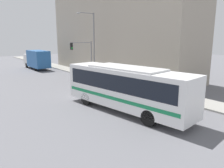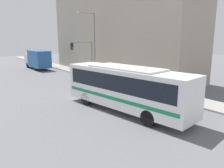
{
  "view_description": "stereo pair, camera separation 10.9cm",
  "coord_description": "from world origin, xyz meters",
  "px_view_note": "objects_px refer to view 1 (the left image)",
  "views": [
    {
      "loc": [
        -10.82,
        -11.89,
        5.39
      ],
      "look_at": [
        0.46,
        2.96,
        1.45
      ],
      "focal_mm": 35.0,
      "sensor_mm": 36.0,
      "label": 1
    },
    {
      "loc": [
        -10.73,
        -11.96,
        5.39
      ],
      "look_at": [
        0.46,
        2.96,
        1.45
      ],
      "focal_mm": 35.0,
      "sensor_mm": 36.0,
      "label": 2
    }
  ],
  "objects_px": {
    "parking_meter": "(106,73)",
    "pedestrian_near_corner": "(115,74)",
    "city_bus": "(126,86)",
    "fire_hydrant": "(149,87)",
    "traffic_light_pole": "(84,53)",
    "delivery_truck": "(37,59)",
    "street_lamp": "(92,40)"
  },
  "relations": [
    {
      "from": "delivery_truck",
      "to": "traffic_light_pole",
      "type": "relative_size",
      "value": 1.62
    },
    {
      "from": "city_bus",
      "to": "traffic_light_pole",
      "type": "distance_m",
      "value": 14.84
    },
    {
      "from": "traffic_light_pole",
      "to": "pedestrian_near_corner",
      "type": "height_order",
      "value": "traffic_light_pole"
    },
    {
      "from": "fire_hydrant",
      "to": "traffic_light_pole",
      "type": "height_order",
      "value": "traffic_light_pole"
    },
    {
      "from": "traffic_light_pole",
      "to": "parking_meter",
      "type": "xyz_separation_m",
      "value": [
        1.03,
        -3.57,
        -2.43
      ]
    },
    {
      "from": "traffic_light_pole",
      "to": "street_lamp",
      "type": "xyz_separation_m",
      "value": [
        0.98,
        -0.58,
        1.63
      ]
    },
    {
      "from": "city_bus",
      "to": "fire_hydrant",
      "type": "xyz_separation_m",
      "value": [
        5.64,
        2.98,
        -1.43
      ]
    },
    {
      "from": "city_bus",
      "to": "fire_hydrant",
      "type": "bearing_deg",
      "value": 20.15
    },
    {
      "from": "city_bus",
      "to": "street_lamp",
      "type": "xyz_separation_m",
      "value": [
        5.59,
        13.45,
        3.16
      ]
    },
    {
      "from": "parking_meter",
      "to": "street_lamp",
      "type": "xyz_separation_m",
      "value": [
        -0.05,
        2.99,
        4.06
      ]
    },
    {
      "from": "fire_hydrant",
      "to": "street_lamp",
      "type": "relative_size",
      "value": 0.09
    },
    {
      "from": "fire_hydrant",
      "to": "parking_meter",
      "type": "bearing_deg",
      "value": 90.0
    },
    {
      "from": "city_bus",
      "to": "parking_meter",
      "type": "relative_size",
      "value": 8.19
    },
    {
      "from": "delivery_truck",
      "to": "street_lamp",
      "type": "bearing_deg",
      "value": -76.47
    },
    {
      "from": "fire_hydrant",
      "to": "parking_meter",
      "type": "xyz_separation_m",
      "value": [
        0.0,
        7.48,
        0.52
      ]
    },
    {
      "from": "street_lamp",
      "to": "city_bus",
      "type": "bearing_deg",
      "value": -112.58
    },
    {
      "from": "delivery_truck",
      "to": "parking_meter",
      "type": "bearing_deg",
      "value": -78.72
    },
    {
      "from": "delivery_truck",
      "to": "traffic_light_pole",
      "type": "xyz_separation_m",
      "value": [
        2.22,
        -12.74,
        1.71
      ]
    },
    {
      "from": "delivery_truck",
      "to": "parking_meter",
      "type": "height_order",
      "value": "delivery_truck"
    },
    {
      "from": "delivery_truck",
      "to": "pedestrian_near_corner",
      "type": "distance_m",
      "value": 17.86
    },
    {
      "from": "fire_hydrant",
      "to": "traffic_light_pole",
      "type": "bearing_deg",
      "value": 95.33
    },
    {
      "from": "fire_hydrant",
      "to": "street_lamp",
      "type": "xyz_separation_m",
      "value": [
        -0.05,
        10.47,
        4.58
      ]
    },
    {
      "from": "fire_hydrant",
      "to": "pedestrian_near_corner",
      "type": "height_order",
      "value": "pedestrian_near_corner"
    },
    {
      "from": "city_bus",
      "to": "pedestrian_near_corner",
      "type": "distance_m",
      "value": 11.27
    },
    {
      "from": "city_bus",
      "to": "fire_hydrant",
      "type": "height_order",
      "value": "city_bus"
    },
    {
      "from": "delivery_truck",
      "to": "street_lamp",
      "type": "relative_size",
      "value": 0.92
    },
    {
      "from": "delivery_truck",
      "to": "traffic_light_pole",
      "type": "height_order",
      "value": "traffic_light_pole"
    },
    {
      "from": "city_bus",
      "to": "pedestrian_near_corner",
      "type": "height_order",
      "value": "city_bus"
    },
    {
      "from": "fire_hydrant",
      "to": "city_bus",
      "type": "bearing_deg",
      "value": -152.16
    },
    {
      "from": "traffic_light_pole",
      "to": "pedestrian_near_corner",
      "type": "relative_size",
      "value": 2.91
    },
    {
      "from": "city_bus",
      "to": "pedestrian_near_corner",
      "type": "bearing_deg",
      "value": 48.59
    },
    {
      "from": "parking_meter",
      "to": "pedestrian_near_corner",
      "type": "bearing_deg",
      "value": -61.97
    }
  ]
}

